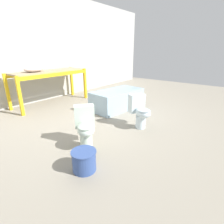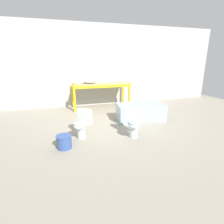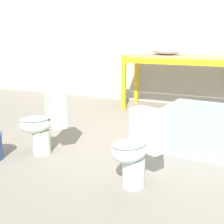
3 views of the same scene
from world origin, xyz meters
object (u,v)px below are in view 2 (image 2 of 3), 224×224
(sink_basin, at_px, (90,81))
(toilet_far, at_px, (134,123))
(toilet_near, at_px, (82,123))
(bucket_white, at_px, (64,141))
(bathtub_main, at_px, (140,111))

(sink_basin, distance_m, toilet_far, 3.11)
(toilet_near, height_order, bucket_white, toilet_near)
(toilet_near, bearing_deg, bathtub_main, 61.37)
(toilet_far, height_order, bucket_white, toilet_far)
(sink_basin, bearing_deg, bucket_white, -110.17)
(toilet_near, height_order, toilet_far, same)
(bucket_white, bearing_deg, toilet_near, 43.92)
(sink_basin, bearing_deg, toilet_far, -79.86)
(bathtub_main, bearing_deg, toilet_far, -116.43)
(sink_basin, height_order, bucket_white, sink_basin)
(bathtub_main, relative_size, bucket_white, 4.49)
(bathtub_main, height_order, bucket_white, bathtub_main)
(sink_basin, xyz_separation_m, bucket_white, (-1.14, -3.10, -0.90))
(toilet_near, distance_m, bucket_white, 0.66)
(sink_basin, xyz_separation_m, toilet_near, (-0.69, -2.67, -0.69))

